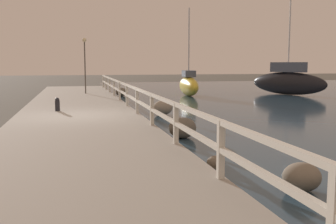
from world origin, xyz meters
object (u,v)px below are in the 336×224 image
Objects in this scene: sailboat_yellow at (189,85)px; sailboat_black at (288,81)px; dock_lamp at (85,54)px; mooring_bollard at (57,104)px.

sailboat_black is (6.70, -0.74, 0.21)m from sailboat_yellow.
sailboat_black is at bearing 0.24° from dock_lamp.
sailboat_black is at bearing -0.12° from sailboat_yellow.
sailboat_black is (14.57, 8.68, 0.34)m from mooring_bollard.
dock_lamp is at bearing 81.52° from mooring_bollard.
sailboat_yellow is (6.59, 0.80, -1.94)m from dock_lamp.
sailboat_yellow reaches higher than mooring_bollard.
dock_lamp is 0.58× the size of sailboat_yellow.
dock_lamp is (1.29, 8.63, 2.06)m from mooring_bollard.
sailboat_yellow is 6.75m from sailboat_black.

